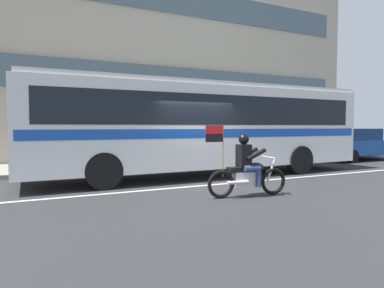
# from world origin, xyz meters

# --- Properties ---
(ground_plane) EXTENTS (60.00, 60.00, 0.00)m
(ground_plane) POSITION_xyz_m (0.00, 0.00, 0.00)
(ground_plane) COLOR #2B2B2D
(sidewalk_curb) EXTENTS (28.00, 3.80, 0.15)m
(sidewalk_curb) POSITION_xyz_m (0.00, 5.10, 0.07)
(sidewalk_curb) COLOR gray
(sidewalk_curb) RESTS_ON ground_plane
(lane_center_stripe) EXTENTS (26.60, 0.14, 0.01)m
(lane_center_stripe) POSITION_xyz_m (0.00, -0.60, 0.00)
(lane_center_stripe) COLOR silver
(lane_center_stripe) RESTS_ON ground_plane
(office_building_facade) EXTENTS (28.00, 0.89, 11.81)m
(office_building_facade) POSITION_xyz_m (0.00, 7.39, 5.91)
(office_building_facade) COLOR #B2A893
(office_building_facade) RESTS_ON ground_plane
(transit_bus) EXTENTS (12.16, 2.68, 3.22)m
(transit_bus) POSITION_xyz_m (0.90, 1.19, 1.88)
(transit_bus) COLOR white
(transit_bus) RESTS_ON ground_plane
(motorcycle_with_rider) EXTENTS (2.18, 0.68, 1.78)m
(motorcycle_with_rider) POSITION_xyz_m (0.19, -2.44, 0.67)
(motorcycle_with_rider) COLOR black
(motorcycle_with_rider) RESTS_ON ground_plane
(parked_hatchback_downstreet) EXTENTS (4.48, 1.92, 1.64)m
(parked_hatchback_downstreet) POSITION_xyz_m (10.49, 2.58, 0.85)
(parked_hatchback_downstreet) COLOR #194793
(parked_hatchback_downstreet) RESTS_ON ground_plane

